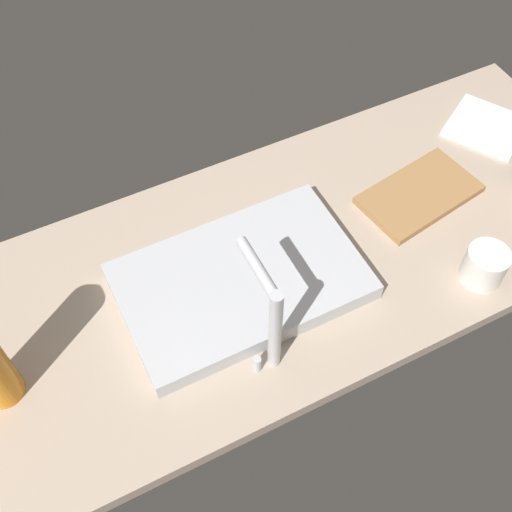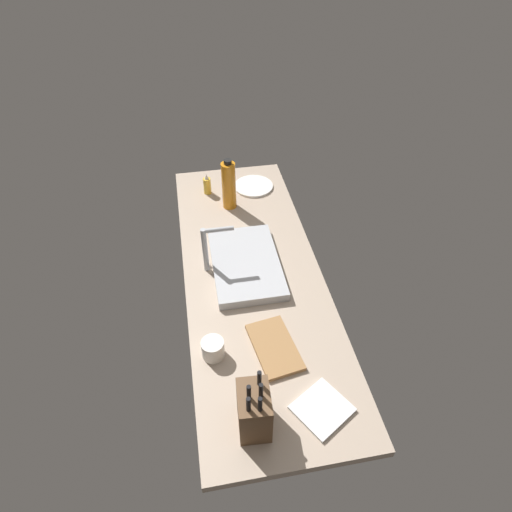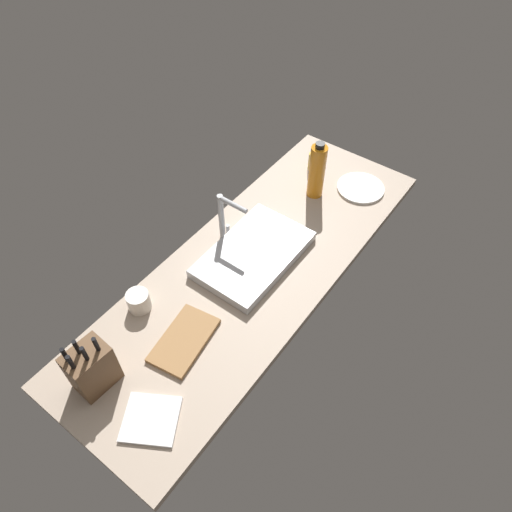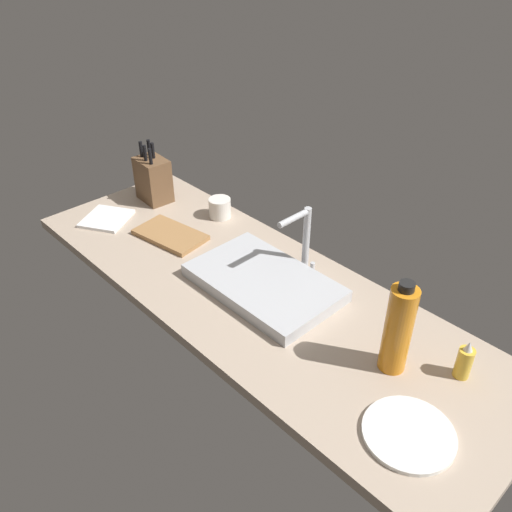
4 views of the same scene
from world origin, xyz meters
TOP-DOWN VIEW (x-y plane):
  - countertop_slab at (0.00, 0.00)cm, footprint 177.65×61.50cm
  - sink_basin at (2.79, 2.48)cm, footprint 47.86×30.02cm
  - faucet at (4.71, 18.40)cm, footprint 5.50×14.26cm
  - knife_block at (-71.77, 11.77)cm, footprint 14.56×11.19cm
  - cutting_board at (-43.35, -1.14)cm, footprint 28.32×19.09cm
  - soap_bottle at (65.73, 13.84)cm, footprint 4.24×4.24cm
  - water_bottle at (51.10, 3.36)cm, footprint 7.33×7.33cm
  - dinner_plate at (66.86, -12.37)cm, footprint 22.00×22.00cm
  - dish_towel at (-70.80, -11.91)cm, footprint 22.71×23.08cm
  - coffee_mug at (-42.16, 22.14)cm, footprint 8.62×8.62cm

SIDE VIEW (x-z plane):
  - countertop_slab at x=0.00cm, z-range 0.00..3.50cm
  - dinner_plate at x=66.86cm, z-range 3.50..4.70cm
  - dish_towel at x=-70.80cm, z-range 3.50..4.70cm
  - cutting_board at x=-43.35cm, z-range 3.50..5.30cm
  - sink_basin at x=2.79cm, z-range 3.50..7.70cm
  - coffee_mug at x=-42.16cm, z-range 3.50..11.24cm
  - soap_bottle at x=65.73cm, z-range 2.61..14.52cm
  - knife_block at x=-71.77cm, z-range 0.59..24.98cm
  - water_bottle at x=51.10cm, z-range 2.75..30.86cm
  - faucet at x=4.71cm, z-range 5.83..29.19cm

